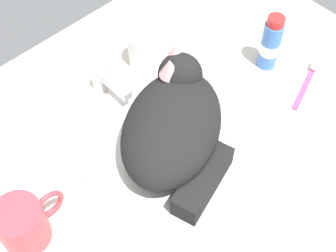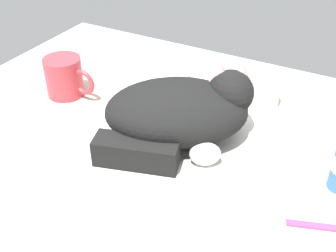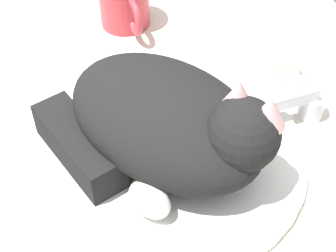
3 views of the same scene
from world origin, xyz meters
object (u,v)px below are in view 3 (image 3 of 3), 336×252
at_px(soap_bar, 278,57).
at_px(coffee_mug, 125,1).
at_px(cat, 169,123).
at_px(faucet, 303,105).

bearing_deg(soap_bar, coffee_mug, -137.41).
distance_m(cat, coffee_mug, 0.32).
xyz_separation_m(cat, coffee_mug, (-0.31, 0.04, -0.03)).
height_order(faucet, soap_bar, faucet).
distance_m(cat, soap_bar, 0.25).
distance_m(coffee_mug, soap_bar, 0.27).
relative_size(faucet, cat, 0.39).
bearing_deg(coffee_mug, faucet, 28.24).
relative_size(faucet, coffee_mug, 0.99).
bearing_deg(cat, coffee_mug, 173.15).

